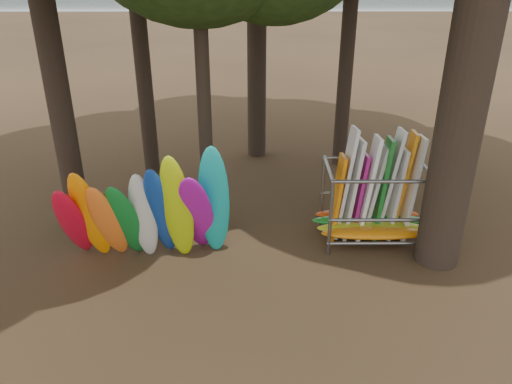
{
  "coord_description": "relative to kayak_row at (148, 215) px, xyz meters",
  "views": [
    {
      "loc": [
        -0.25,
        -9.58,
        6.67
      ],
      "look_at": [
        -0.19,
        1.5,
        1.4
      ],
      "focal_mm": 35.0,
      "sensor_mm": 36.0,
      "label": 1
    }
  ],
  "objects": [
    {
      "name": "ground",
      "position": [
        2.67,
        -0.51,
        -1.3
      ],
      "size": [
        120.0,
        120.0,
        0.0
      ],
      "primitive_type": "plane",
      "color": "#47331E",
      "rests_on": "ground"
    },
    {
      "name": "lake",
      "position": [
        2.67,
        59.49,
        -1.3
      ],
      "size": [
        160.0,
        160.0,
        0.0
      ],
      "primitive_type": "plane",
      "color": "gray",
      "rests_on": "ground"
    },
    {
      "name": "kayak_row",
      "position": [
        0.0,
        0.0,
        0.0
      ],
      "size": [
        3.98,
        1.76,
        3.2
      ],
      "color": "red",
      "rests_on": "ground"
    },
    {
      "name": "storage_rack",
      "position": [
        5.45,
        1.14,
        -0.33
      ],
      "size": [
        3.03,
        1.57,
        2.92
      ],
      "color": "slate",
      "rests_on": "ground"
    }
  ]
}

